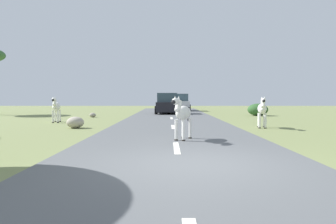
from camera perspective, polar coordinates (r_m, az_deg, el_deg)
ground_plane at (r=6.70m, az=4.52°, el=-9.75°), size 90.00×90.00×0.00m
road at (r=6.68m, az=1.93°, el=-9.57°), size 6.00×64.00×0.05m
lane_markings at (r=5.70m, az=2.30°, el=-11.44°), size 0.16×56.00×0.01m
zebra_0 at (r=10.17m, az=2.53°, el=-0.30°), size 0.81×1.44×1.44m
zebra_1 at (r=15.21m, az=16.73°, el=0.49°), size 0.62×1.55×1.48m
zebra_2 at (r=18.85m, az=-19.95°, el=0.86°), size 0.57×1.56×1.48m
car_0 at (r=32.45m, az=2.02°, el=1.69°), size 2.04×4.35×1.74m
car_1 at (r=26.62m, az=-0.26°, el=1.46°), size 2.05×4.36×1.74m
bush_1 at (r=25.21m, az=15.97°, el=0.42°), size 1.57×1.41×0.94m
rock_0 at (r=22.92m, az=-13.76°, el=-0.55°), size 0.46×0.41×0.32m
rock_1 at (r=15.13m, az=-16.75°, el=-1.84°), size 0.80×0.77×0.54m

